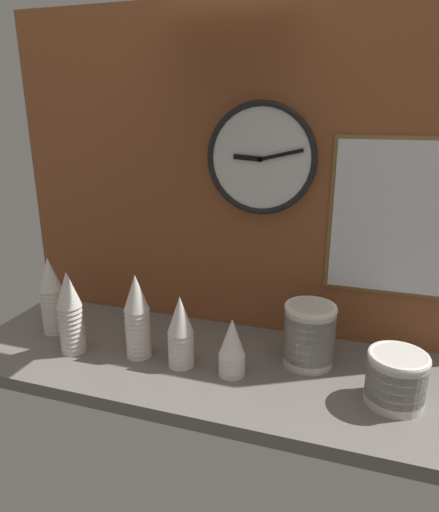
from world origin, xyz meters
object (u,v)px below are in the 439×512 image
Objects in this scene: cup_stack_center at (181,332)px; menu_board at (412,220)px; cup_stack_center_right at (232,347)px; bowl_stack_right at (309,333)px; cup_stack_center_left at (137,316)px; wall_clock at (261,159)px; cup_stack_left at (70,312)px; bowl_stack_far_right at (396,377)px; cup_stack_far_left at (52,295)px.

menu_board is at bearing 26.26° from cup_stack_center.
bowl_stack_right is at bearing 32.69° from cup_stack_center_right.
cup_stack_center is at bearing 179.72° from cup_stack_center_right.
wall_clock is at bearing 42.66° from cup_stack_center_left.
cup_stack_left reaches higher than bowl_stack_right.
cup_stack_center_right is at bearing -0.28° from cup_stack_center.
cup_stack_left is at bearing -175.54° from cup_stack_center.
cup_stack_center is 0.75m from menu_board.
cup_stack_center is at bearing -179.91° from bowl_stack_far_right.
cup_stack_far_left is at bearing 172.36° from cup_stack_center.
cup_stack_center_right is 0.79× the size of cup_stack_center.
bowl_stack_far_right is at bearing -3.43° from cup_stack_far_left.
cup_stack_center_left is (-0.30, 0.01, 0.05)m from cup_stack_center_right.
cup_stack_far_left is 1.41× the size of bowl_stack_right.
cup_stack_center is 0.15m from cup_stack_center_left.
cup_stack_far_left is 1.17m from menu_board.
cup_stack_center is 0.60m from bowl_stack_far_right.
bowl_stack_right is at bearing 12.98° from cup_stack_center_left.
cup_stack_center_left reaches higher than cup_stack_center_right.
cup_stack_center_right is at bearing -5.88° from cup_stack_far_left.
cup_stack_center_right is 0.16m from cup_stack_center.
cup_stack_left is (-0.36, -0.03, 0.02)m from cup_stack_center.
cup_stack_left is (0.14, -0.09, 0.00)m from cup_stack_far_left.
cup_stack_center is 0.36m from cup_stack_left.
bowl_stack_far_right is (1.09, -0.07, -0.06)m from cup_stack_far_left.
menu_board is (0.26, 0.17, 0.32)m from bowl_stack_right.
wall_clock is 0.73× the size of menu_board.
menu_board is at bearing 1.12° from wall_clock.
wall_clock is at bearing 146.24° from bowl_stack_far_right.
cup_stack_center is 0.63× the size of wall_clock.
cup_stack_center_left is (-0.15, 0.01, 0.02)m from cup_stack_center.
cup_stack_far_left is 1.73× the size of bowl_stack_far_right.
cup_stack_center_left is at bearing -8.93° from cup_stack_far_left.
menu_board reaches higher than bowl_stack_right.
wall_clock is at bearing 140.12° from bowl_stack_right.
wall_clock reaches higher than cup_stack_left.
cup_stack_center_right is 0.24m from bowl_stack_right.
cup_stack_center is at bearing -153.74° from menu_board.
cup_stack_center is 1.43× the size of bowl_stack_far_right.
cup_stack_center_left is at bearing -137.34° from wall_clock.
cup_stack_left is at bearing -169.40° from cup_stack_center_left.
bowl_stack_right reaches higher than cup_stack_center_right.
cup_stack_far_left is 1.00× the size of cup_stack_left.
bowl_stack_right is at bearing -39.88° from wall_clock.
bowl_stack_right is (0.86, 0.06, -0.03)m from cup_stack_far_left.
cup_stack_far_left is 1.21× the size of cup_stack_center.
cup_stack_far_left is 0.17m from cup_stack_left.
bowl_stack_right is 0.54× the size of wall_clock.
cup_stack_center_left is 0.56× the size of menu_board.
cup_stack_left is 1.07m from menu_board.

